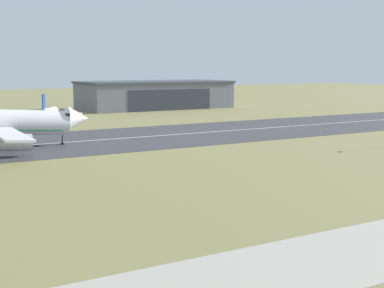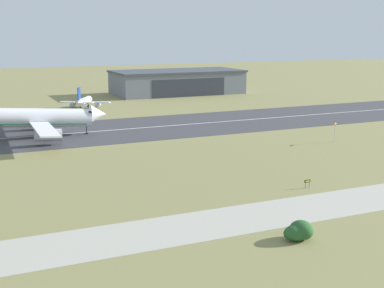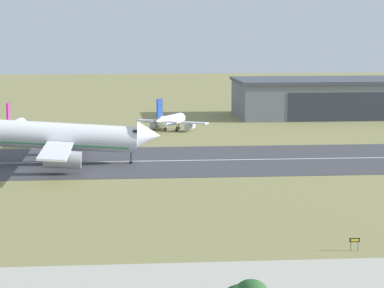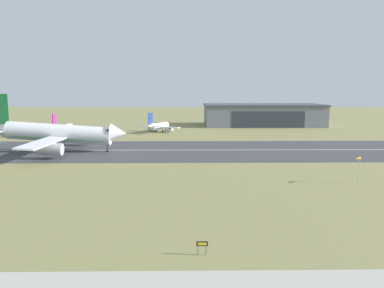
{
  "view_description": "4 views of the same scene",
  "coord_description": "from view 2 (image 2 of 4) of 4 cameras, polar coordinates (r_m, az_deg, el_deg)",
  "views": [
    {
      "loc": [
        -58.43,
        -9.48,
        17.16
      ],
      "look_at": [
        -17.73,
        60.79,
        5.41
      ],
      "focal_mm": 50.0,
      "sensor_mm": 36.0,
      "label": 1
    },
    {
      "loc": [
        -59.78,
        -47.32,
        29.79
      ],
      "look_at": [
        -10.24,
        62.57,
        4.28
      ],
      "focal_mm": 50.0,
      "sensor_mm": 36.0,
      "label": 2
    },
    {
      "loc": [
        -29.47,
        -74.67,
        28.81
      ],
      "look_at": [
        -14.93,
        77.07,
        7.94
      ],
      "focal_mm": 85.0,
      "sensor_mm": 36.0,
      "label": 3
    },
    {
      "loc": [
        -0.25,
        -6.4,
        18.82
      ],
      "look_at": [
        0.88,
        69.41,
        7.81
      ],
      "focal_mm": 35.0,
      "sensor_mm": 36.0,
      "label": 4
    }
  ],
  "objects": [
    {
      "name": "hangar_building",
      "position": [
        260.63,
        -1.59,
        6.64
      ],
      "size": [
        61.84,
        29.26,
        11.33
      ],
      "color": "slate",
      "rests_on": "ground_plane"
    },
    {
      "name": "ground_plane",
      "position": [
        122.03,
        5.9,
        -2.25
      ],
      "size": [
        720.5,
        720.5,
        0.0
      ],
      "primitive_type": "plane",
      "color": "olive"
    },
    {
      "name": "windsock_pole",
      "position": [
        149.77,
        14.99,
        1.95
      ],
      "size": [
        1.8,
        1.73,
        5.48
      ],
      "color": "#B7B7BC",
      "rests_on": "ground_plane"
    },
    {
      "name": "shrub_clump",
      "position": [
        80.21,
        11.41,
        -9.09
      ],
      "size": [
        4.75,
        3.72,
        2.82
      ],
      "color": "#285628",
      "rests_on": "ground_plane"
    },
    {
      "name": "airplane_landing",
      "position": [
        157.68,
        -16.54,
        2.62
      ],
      "size": [
        43.12,
        51.85,
        17.63
      ],
      "color": "white",
      "rests_on": "ground_plane"
    },
    {
      "name": "airplane_parked_centre",
      "position": [
        215.06,
        -11.4,
        4.48
      ],
      "size": [
        18.49,
        18.07,
        8.92
      ],
      "color": "silver",
      "rests_on": "ground_plane"
    },
    {
      "name": "runway_centreline",
      "position": [
        170.54,
        -3.36,
        1.89
      ],
      "size": [
        432.45,
        0.7,
        0.01
      ],
      "primitive_type": "cube",
      "color": "silver",
      "rests_on": "runway_strip"
    },
    {
      "name": "runway_strip",
      "position": [
        170.55,
        -3.36,
        1.88
      ],
      "size": [
        480.5,
        41.21,
        0.06
      ],
      "primitive_type": "cube",
      "color": "#3D3D42",
      "rests_on": "ground_plane"
    },
    {
      "name": "runway_sign",
      "position": [
        105.97,
        12.21,
        -3.98
      ],
      "size": [
        1.32,
        0.13,
        1.64
      ],
      "color": "#4C4C51",
      "rests_on": "ground_plane"
    },
    {
      "name": "taxiway_road",
      "position": [
        97.87,
        14.95,
        -6.18
      ],
      "size": [
        360.37,
        12.36,
        0.05
      ],
      "primitive_type": "cube",
      "color": "#B2AD9E",
      "rests_on": "ground_plane"
    }
  ]
}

